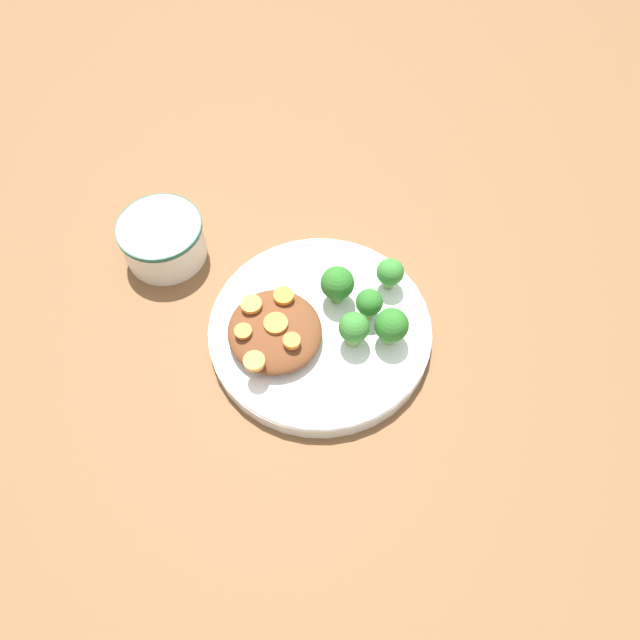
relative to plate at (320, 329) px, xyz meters
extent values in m
plane|color=brown|center=(0.00, 0.00, -0.01)|extent=(4.00, 4.00, 0.00)
cylinder|color=white|center=(0.00, 0.00, 0.00)|extent=(0.27, 0.27, 0.02)
torus|color=white|center=(0.00, 0.00, 0.01)|extent=(0.27, 0.27, 0.01)
cylinder|color=white|center=(-0.16, 0.17, 0.02)|extent=(0.10, 0.10, 0.06)
cylinder|color=#235B47|center=(-0.16, 0.17, 0.04)|extent=(0.11, 0.11, 0.01)
cylinder|color=white|center=(-0.16, 0.17, 0.03)|extent=(0.09, 0.09, 0.01)
ellipsoid|color=brown|center=(-0.05, 0.00, 0.02)|extent=(0.11, 0.11, 0.03)
cylinder|color=#759E51|center=(0.03, 0.03, 0.02)|extent=(0.02, 0.02, 0.02)
sphere|color=#286B23|center=(0.03, 0.03, 0.04)|extent=(0.04, 0.04, 0.04)
cylinder|color=#7FA85B|center=(0.10, 0.03, 0.02)|extent=(0.01, 0.01, 0.02)
sphere|color=#337A2D|center=(0.10, 0.03, 0.04)|extent=(0.03, 0.03, 0.03)
cylinder|color=#7FA85B|center=(0.06, 0.00, 0.02)|extent=(0.01, 0.01, 0.02)
sphere|color=#286B23|center=(0.06, 0.00, 0.03)|extent=(0.03, 0.03, 0.03)
cylinder|color=#7FA85B|center=(0.07, -0.04, 0.02)|extent=(0.02, 0.02, 0.02)
sphere|color=#286B23|center=(0.07, -0.04, 0.04)|extent=(0.04, 0.04, 0.04)
cylinder|color=#7FA85B|center=(0.03, -0.03, 0.02)|extent=(0.02, 0.02, 0.02)
sphere|color=#337A2D|center=(0.03, -0.03, 0.04)|extent=(0.04, 0.04, 0.04)
cylinder|color=orange|center=(-0.05, 0.00, 0.04)|extent=(0.03, 0.03, 0.00)
cylinder|color=orange|center=(-0.07, 0.03, 0.04)|extent=(0.02, 0.02, 0.01)
cylinder|color=orange|center=(-0.09, 0.00, 0.04)|extent=(0.02, 0.02, 0.00)
cylinder|color=orange|center=(-0.09, -0.04, 0.04)|extent=(0.02, 0.02, 0.01)
cylinder|color=orange|center=(-0.03, 0.03, 0.04)|extent=(0.02, 0.02, 0.01)
cylinder|color=orange|center=(-0.04, -0.03, 0.04)|extent=(0.02, 0.02, 0.01)
camera|label=1|loc=(-0.10, -0.37, 0.64)|focal=35.00mm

